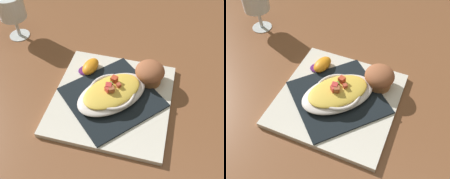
% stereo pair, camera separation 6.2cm
% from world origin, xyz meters
% --- Properties ---
extents(ground_plane, '(2.60, 2.60, 0.00)m').
position_xyz_m(ground_plane, '(0.00, 0.00, 0.00)').
color(ground_plane, brown).
extents(square_plate, '(0.28, 0.28, 0.01)m').
position_xyz_m(square_plate, '(0.00, 0.00, 0.01)').
color(square_plate, white).
rests_on(square_plate, ground_plane).
extents(folded_napkin, '(0.28, 0.28, 0.00)m').
position_xyz_m(folded_napkin, '(0.00, 0.00, 0.02)').
color(folded_napkin, black).
rests_on(folded_napkin, square_plate).
extents(gratin_dish, '(0.20, 0.20, 0.04)m').
position_xyz_m(gratin_dish, '(-0.00, 0.00, 0.03)').
color(gratin_dish, silver).
rests_on(gratin_dish, folded_napkin).
extents(muffin, '(0.07, 0.07, 0.05)m').
position_xyz_m(muffin, '(0.08, 0.07, 0.04)').
color(muffin, '#9D5E37').
rests_on(muffin, square_plate).
extents(orange_garnish, '(0.06, 0.07, 0.03)m').
position_xyz_m(orange_garnish, '(-0.08, 0.08, 0.03)').
color(orange_garnish, '#581E66').
rests_on(orange_garnish, square_plate).
extents(stemmed_glass, '(0.08, 0.08, 0.13)m').
position_xyz_m(stemmed_glass, '(-0.33, 0.19, 0.09)').
color(stemmed_glass, white).
rests_on(stemmed_glass, ground_plane).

